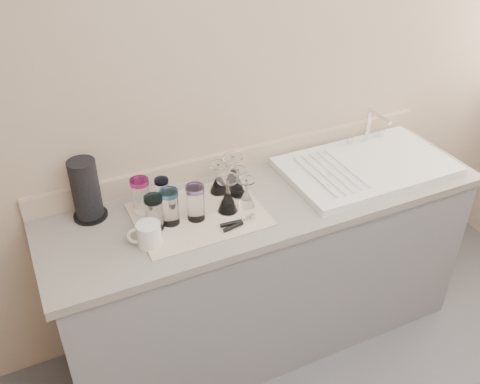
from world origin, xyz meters
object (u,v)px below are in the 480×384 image
goblet_front_right (246,197)px  can_opener (238,223)px  tumbler_teal (141,195)px  goblet_extra (238,186)px  tumbler_blue (170,207)px  goblet_back_right (233,176)px  tumbler_cyan (162,191)px  tumbler_lavender (196,202)px  paper_towel_roll (86,190)px  sink_unit (367,166)px  tumbler_magenta (155,212)px  goblet_back_left (219,182)px  white_mug (148,235)px  goblet_front_left (228,200)px

goblet_front_right → can_opener: (-0.09, -0.11, -0.04)m
tumbler_teal → goblet_extra: bearing=-8.1°
tumbler_teal → tumbler_blue: 0.16m
tumbler_blue → goblet_back_right: size_ratio=0.98×
tumbler_cyan → tumbler_lavender: 0.19m
goblet_back_right → paper_towel_roll: paper_towel_roll is taller
sink_unit → can_opener: size_ratio=5.46×
goblet_front_right → goblet_extra: 0.09m
tumbler_magenta → goblet_back_left: (0.34, 0.14, -0.03)m
tumbler_cyan → goblet_back_right: bearing=-1.2°
tumbler_magenta → goblet_back_right: 0.45m
sink_unit → goblet_back_left: sink_unit is taller
can_opener → white_mug: bearing=173.1°
tumbler_magenta → paper_towel_roll: (-0.23, 0.21, 0.05)m
tumbler_cyan → goblet_front_right: goblet_front_right is taller
tumbler_blue → goblet_front_right: 0.34m
tumbler_teal → goblet_front_right: 0.45m
goblet_extra → can_opener: goblet_extra is taller
tumbler_teal → tumbler_lavender: same height
tumbler_magenta → white_mug: 0.11m
tumbler_lavender → can_opener: 0.20m
tumbler_blue → can_opener: 0.29m
goblet_back_right → can_opener: (-0.10, -0.28, -0.05)m
tumbler_magenta → goblet_extra: (0.41, 0.08, -0.03)m
tumbler_lavender → paper_towel_roll: paper_towel_roll is taller
tumbler_cyan → goblet_extra: size_ratio=0.95×
sink_unit → goblet_front_right: (-0.68, -0.04, 0.03)m
tumbler_blue → goblet_extra: bearing=11.4°
sink_unit → tumbler_cyan: size_ratio=6.48×
tumbler_magenta → goblet_back_left: bearing=21.7°
goblet_front_left → goblet_front_right: bearing=-1.1°
white_mug → paper_towel_roll: (-0.17, 0.29, 0.08)m
tumbler_cyan → goblet_extra: bearing=-13.0°
sink_unit → white_mug: size_ratio=5.60×
goblet_back_right → goblet_extra: (-0.01, -0.07, -0.01)m
goblet_back_left → goblet_front_left: bearing=-98.4°
goblet_front_right → tumbler_teal: bearing=160.1°
tumbler_teal → goblet_back_left: bearing=-0.3°
tumbler_blue → goblet_front_right: tumbler_blue is taller
tumbler_blue → can_opener: tumbler_blue is taller
tumbler_blue → goblet_back_left: bearing=25.1°
sink_unit → tumbler_cyan: (-1.00, 0.13, 0.05)m
tumbler_magenta → goblet_back_right: size_ratio=0.95×
tumbler_lavender → goblet_front_left: bearing=-1.8°
goblet_back_right → white_mug: size_ratio=1.11×
white_mug → sink_unit: bearing=5.2°
goblet_back_right → goblet_front_left: 0.19m
tumbler_blue → goblet_extra: tumbler_blue is taller
tumbler_magenta → can_opener: (0.32, -0.13, -0.07)m
can_opener → goblet_extra: bearing=65.1°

